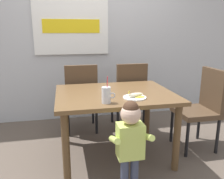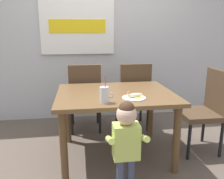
{
  "view_description": "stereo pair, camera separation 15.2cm",
  "coord_description": "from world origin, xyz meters",
  "px_view_note": "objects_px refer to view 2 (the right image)",
  "views": [
    {
      "loc": [
        -0.52,
        -2.33,
        1.38
      ],
      "look_at": [
        -0.05,
        -0.1,
        0.8
      ],
      "focal_mm": 37.05,
      "sensor_mm": 36.0,
      "label": 1
    },
    {
      "loc": [
        -0.37,
        -2.36,
        1.38
      ],
      "look_at": [
        -0.05,
        -0.1,
        0.8
      ],
      "focal_mm": 37.05,
      "sensor_mm": 36.0,
      "label": 2
    }
  ],
  "objects_px": {
    "dining_table": "(115,102)",
    "dining_chair_left": "(85,94)",
    "toddler_standing": "(126,137)",
    "dining_chair_right": "(133,93)",
    "dining_chair_far": "(206,106)",
    "snack_plate": "(134,98)",
    "peeled_banana": "(135,95)",
    "milk_cup": "(104,96)"
  },
  "relations": [
    {
      "from": "dining_table",
      "to": "dining_chair_left",
      "type": "distance_m",
      "value": 0.78
    },
    {
      "from": "toddler_standing",
      "to": "dining_chair_right",
      "type": "bearing_deg",
      "value": 74.24
    },
    {
      "from": "dining_table",
      "to": "toddler_standing",
      "type": "relative_size",
      "value": 1.48
    },
    {
      "from": "dining_chair_left",
      "to": "dining_chair_far",
      "type": "distance_m",
      "value": 1.55
    },
    {
      "from": "dining_chair_far",
      "to": "toddler_standing",
      "type": "height_order",
      "value": "dining_chair_far"
    },
    {
      "from": "dining_chair_left",
      "to": "dining_chair_right",
      "type": "bearing_deg",
      "value": 178.58
    },
    {
      "from": "dining_chair_far",
      "to": "snack_plate",
      "type": "xyz_separation_m",
      "value": [
        -0.91,
        -0.23,
        0.2
      ]
    },
    {
      "from": "dining_chair_far",
      "to": "toddler_standing",
      "type": "xyz_separation_m",
      "value": [
        -1.06,
        -0.62,
        -0.02
      ]
    },
    {
      "from": "dining_chair_right",
      "to": "toddler_standing",
      "type": "bearing_deg",
      "value": 74.24
    },
    {
      "from": "dining_table",
      "to": "toddler_standing",
      "type": "distance_m",
      "value": 0.65
    },
    {
      "from": "dining_table",
      "to": "dining_chair_right",
      "type": "distance_m",
      "value": 0.79
    },
    {
      "from": "dining_chair_right",
      "to": "peeled_banana",
      "type": "height_order",
      "value": "dining_chair_right"
    },
    {
      "from": "milk_cup",
      "to": "toddler_standing",
      "type": "bearing_deg",
      "value": -63.19
    },
    {
      "from": "dining_chair_left",
      "to": "dining_chair_right",
      "type": "distance_m",
      "value": 0.68
    },
    {
      "from": "toddler_standing",
      "to": "milk_cup",
      "type": "height_order",
      "value": "milk_cup"
    },
    {
      "from": "dining_chair_far",
      "to": "peeled_banana",
      "type": "height_order",
      "value": "dining_chair_far"
    },
    {
      "from": "dining_chair_left",
      "to": "peeled_banana",
      "type": "bearing_deg",
      "value": 115.9
    },
    {
      "from": "snack_plate",
      "to": "dining_chair_right",
      "type": "bearing_deg",
      "value": 76.73
    },
    {
      "from": "dining_chair_left",
      "to": "toddler_standing",
      "type": "relative_size",
      "value": 1.15
    },
    {
      "from": "toddler_standing",
      "to": "snack_plate",
      "type": "relative_size",
      "value": 3.64
    },
    {
      "from": "dining_table",
      "to": "peeled_banana",
      "type": "xyz_separation_m",
      "value": [
        0.16,
        -0.25,
        0.13
      ]
    },
    {
      "from": "dining_table",
      "to": "toddler_standing",
      "type": "height_order",
      "value": "toddler_standing"
    },
    {
      "from": "peeled_banana",
      "to": "dining_chair_left",
      "type": "bearing_deg",
      "value": 115.9
    },
    {
      "from": "toddler_standing",
      "to": "peeled_banana",
      "type": "relative_size",
      "value": 4.77
    },
    {
      "from": "milk_cup",
      "to": "peeled_banana",
      "type": "distance_m",
      "value": 0.33
    },
    {
      "from": "dining_chair_far",
      "to": "toddler_standing",
      "type": "relative_size",
      "value": 1.15
    },
    {
      "from": "dining_chair_far",
      "to": "peeled_banana",
      "type": "relative_size",
      "value": 5.47
    },
    {
      "from": "dining_table",
      "to": "snack_plate",
      "type": "distance_m",
      "value": 0.31
    },
    {
      "from": "milk_cup",
      "to": "snack_plate",
      "type": "relative_size",
      "value": 1.09
    },
    {
      "from": "dining_chair_left",
      "to": "toddler_standing",
      "type": "distance_m",
      "value": 1.38
    },
    {
      "from": "dining_table",
      "to": "milk_cup",
      "type": "distance_m",
      "value": 0.42
    },
    {
      "from": "dining_chair_far",
      "to": "milk_cup",
      "type": "bearing_deg",
      "value": -74.83
    },
    {
      "from": "dining_table",
      "to": "toddler_standing",
      "type": "bearing_deg",
      "value": -90.8
    },
    {
      "from": "milk_cup",
      "to": "snack_plate",
      "type": "xyz_separation_m",
      "value": [
        0.3,
        0.1,
        -0.06
      ]
    },
    {
      "from": "toddler_standing",
      "to": "snack_plate",
      "type": "xyz_separation_m",
      "value": [
        0.15,
        0.39,
        0.22
      ]
    },
    {
      "from": "peeled_banana",
      "to": "toddler_standing",
      "type": "bearing_deg",
      "value": -113.06
    },
    {
      "from": "dining_table",
      "to": "dining_chair_right",
      "type": "bearing_deg",
      "value": 62.08
    },
    {
      "from": "dining_table",
      "to": "dining_chair_left",
      "type": "height_order",
      "value": "dining_chair_left"
    },
    {
      "from": "toddler_standing",
      "to": "peeled_banana",
      "type": "xyz_separation_m",
      "value": [
        0.16,
        0.39,
        0.25
      ]
    },
    {
      "from": "dining_table",
      "to": "dining_chair_far",
      "type": "height_order",
      "value": "dining_chair_far"
    },
    {
      "from": "toddler_standing",
      "to": "peeled_banana",
      "type": "height_order",
      "value": "toddler_standing"
    },
    {
      "from": "dining_chair_left",
      "to": "dining_chair_far",
      "type": "height_order",
      "value": "same"
    }
  ]
}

